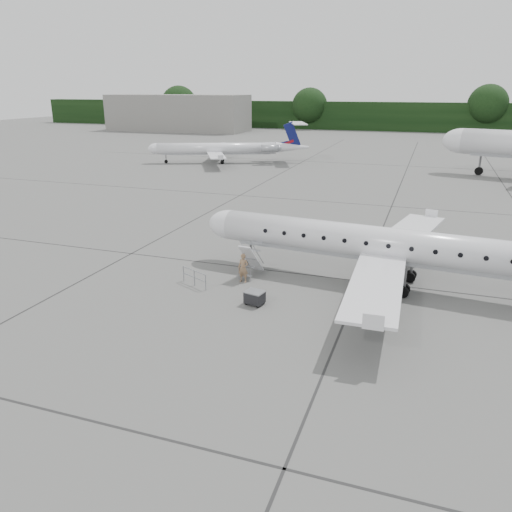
% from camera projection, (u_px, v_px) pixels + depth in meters
% --- Properties ---
extents(ground, '(320.00, 320.00, 0.00)m').
position_uv_depth(ground, '(405.00, 342.00, 24.37)').
color(ground, '#5C5B59').
rests_on(ground, ground).
extents(treeline, '(260.00, 4.00, 8.00)m').
position_uv_depth(treeline, '(435.00, 117.00, 139.35)').
color(treeline, black).
rests_on(treeline, ground).
extents(terminal_building, '(40.00, 14.00, 10.00)m').
position_uv_depth(terminal_building, '(178.00, 113.00, 143.06)').
color(terminal_building, slate).
rests_on(terminal_building, ground).
extents(main_regional_jet, '(30.73, 23.48, 7.40)m').
position_uv_depth(main_regional_jet, '(395.00, 229.00, 30.17)').
color(main_regional_jet, silver).
rests_on(main_regional_jet, ground).
extents(airstair, '(1.05, 2.18, 2.32)m').
position_uv_depth(airstair, '(251.00, 259.00, 32.59)').
color(airstair, silver).
rests_on(airstair, ground).
extents(passenger, '(0.72, 0.51, 1.88)m').
position_uv_depth(passenger, '(243.00, 268.00, 31.63)').
color(passenger, '#856548').
rests_on(passenger, ground).
extents(safety_railing, '(2.02, 1.02, 1.00)m').
position_uv_depth(safety_railing, '(194.00, 278.00, 31.17)').
color(safety_railing, gray).
rests_on(safety_railing, ground).
extents(baggage_cart, '(1.16, 1.01, 0.88)m').
position_uv_depth(baggage_cart, '(255.00, 297.00, 28.45)').
color(baggage_cart, black).
rests_on(baggage_cart, ground).
extents(bg_regional_left, '(29.79, 25.85, 6.54)m').
position_uv_depth(bg_regional_left, '(216.00, 143.00, 81.55)').
color(bg_regional_left, silver).
rests_on(bg_regional_left, ground).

